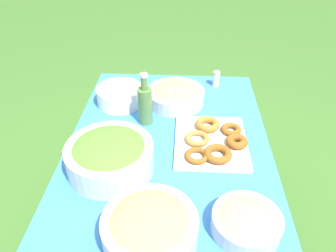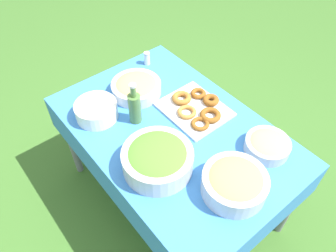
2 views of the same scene
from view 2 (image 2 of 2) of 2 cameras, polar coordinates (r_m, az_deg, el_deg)
ground_plane at (r=2.46m, az=0.74°, el=-12.22°), size 14.00×14.00×0.00m
picnic_table at (r=1.93m, az=0.93°, el=-2.42°), size 1.41×0.93×0.74m
salad_bowl at (r=1.64m, az=-1.83°, el=-5.67°), size 0.36×0.36×0.14m
pasta_bowl at (r=1.81m, az=16.94°, el=-3.15°), size 0.24×0.24×0.09m
donut_platter at (r=1.96m, az=4.90°, el=3.15°), size 0.39×0.35×0.05m
plate_stack at (r=1.94m, az=-12.36°, el=2.65°), size 0.24×0.24×0.10m
olive_oil_bottle at (r=1.84m, az=-5.81°, el=3.30°), size 0.07×0.07×0.27m
bread_bowl at (r=2.06m, az=-5.56°, el=6.80°), size 0.31×0.31×0.09m
fruit_bowl at (r=1.59m, az=11.53°, el=-9.63°), size 0.31×0.31×0.13m
salt_shaker at (r=2.29m, az=-3.69°, el=11.70°), size 0.04×0.04×0.09m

